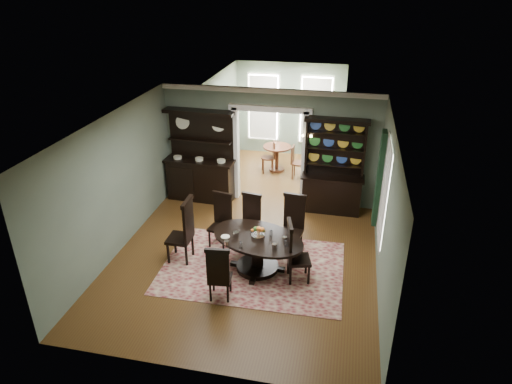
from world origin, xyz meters
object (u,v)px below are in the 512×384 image
Objects in this scene: dining_table at (257,247)px; parlor_table at (277,155)px; sideboard at (201,169)px; welsh_dresser at (333,179)px.

parlor_table is (-0.48, 5.18, -0.02)m from dining_table.
sideboard reaches higher than parlor_table.
dining_table is 3.23m from welsh_dresser.
parlor_table is at bearing 56.32° from sideboard.
sideboard reaches higher than dining_table.
parlor_table is at bearing 114.28° from dining_table.
dining_table is 3.62m from sideboard.
welsh_dresser reaches higher than parlor_table.
parlor_table is at bearing 129.14° from welsh_dresser.
sideboard is 1.00× the size of welsh_dresser.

